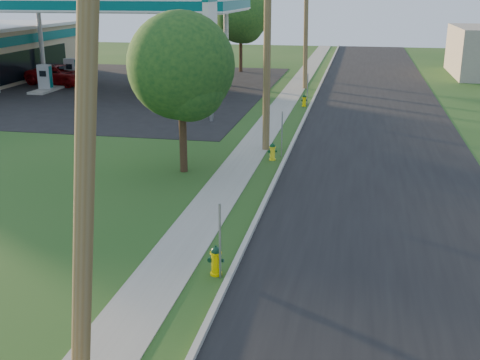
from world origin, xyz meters
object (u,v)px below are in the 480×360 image
fuel_pump_nw (45,81)px  price_pylon (210,20)px  tree_lot (242,17)px  hydrant_far (304,101)px  fuel_pump_ne (167,85)px  fuel_pump_sw (71,74)px  utility_pole_mid (267,38)px  fuel_pump_se (183,77)px  utility_pole_far (306,21)px  hydrant_mid (272,152)px  utility_pole_near (85,141)px  tree_verge (183,70)px  car_red (61,75)px  hydrant_near (216,261)px  car_silver (167,81)px

fuel_pump_nw → price_pylon: bearing=-28.2°
tree_lot → hydrant_far: (6.95, -15.18, -4.29)m
fuel_pump_ne → fuel_pump_sw: 9.85m
utility_pole_mid → fuel_pump_sw: 25.05m
utility_pole_mid → fuel_pump_ne: bearing=124.4°
fuel_pump_sw → fuel_pump_se: (9.00, 0.00, 0.00)m
utility_pole_far → price_pylon: (-3.90, -12.50, 0.63)m
utility_pole_far → hydrant_mid: utility_pole_far is taller
utility_pole_far → hydrant_mid: 20.16m
fuel_pump_nw → tree_lot: tree_lot is taller
utility_pole_near → utility_pole_mid: (-0.00, 18.00, 0.15)m
fuel_pump_ne → tree_lot: 13.95m
utility_pole_near → tree_verge: size_ratio=1.51×
price_pylon → car_red: bearing=143.7°
fuel_pump_sw → fuel_pump_ne: bearing=-24.0°
hydrant_mid → hydrant_near: bearing=-89.2°
fuel_pump_nw → hydrant_near: size_ratio=3.93×
tree_lot → hydrant_far: tree_lot is taller
utility_pole_near → car_red: size_ratio=1.75×
fuel_pump_se → car_silver: (-0.61, -1.93, -0.05)m
utility_pole_near → utility_pole_mid: 18.00m
utility_pole_far → fuel_pump_nw: size_ratio=2.97×
fuel_pump_se → tree_lot: size_ratio=0.44×
hydrant_mid → car_red: size_ratio=0.14×
car_silver → fuel_pump_ne: bearing=-163.0°
tree_verge → car_silver: 20.62m
hydrant_mid → car_red: 25.93m
utility_pole_far → car_red: (-18.33, -1.89, -4.05)m
fuel_pump_nw → car_silver: 8.64m
fuel_pump_ne → tree_verge: (6.30, -17.07, 3.32)m
fuel_pump_ne → hydrant_far: bearing=-12.1°
tree_lot → hydrant_far: size_ratio=9.72×
fuel_pump_se → hydrant_near: fuel_pump_se is taller
fuel_pump_se → tree_lot: (2.64, 9.12, 3.94)m
fuel_pump_sw → tree_verge: bearing=-54.0°
utility_pole_far → car_red: size_ratio=1.75×
tree_verge → hydrant_mid: 5.40m
hydrant_far → car_silver: 11.00m
utility_pole_far → tree_lot: utility_pole_far is taller
utility_pole_mid → fuel_pump_sw: size_ratio=3.06×
hydrant_far → car_silver: car_silver is taller
utility_pole_near → tree_lot: bearing=98.1°
utility_pole_far → fuel_pump_ne: (-8.90, -5.00, -4.08)m
fuel_pump_sw → car_silver: size_ratio=0.82×
utility_pole_near → fuel_pump_ne: (-8.90, 31.00, -4.08)m
fuel_pump_sw → hydrant_mid: fuel_pump_sw is taller
fuel_pump_se → price_pylon: size_ratio=0.47×
hydrant_far → tree_verge: bearing=-102.3°
tree_verge → tree_lot: size_ratio=0.87×
fuel_pump_sw → tree_lot: 15.30m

